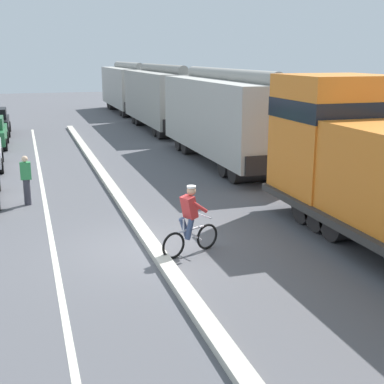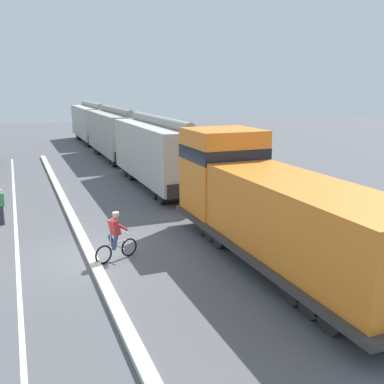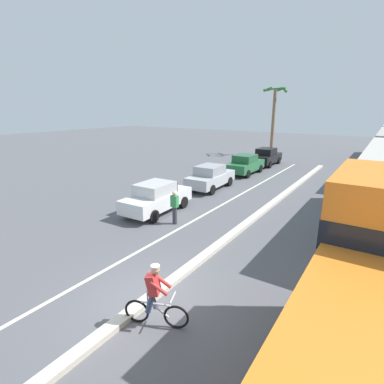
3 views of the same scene
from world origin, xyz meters
The scene contains 8 objects.
ground_plane centered at (0.00, 0.00, 0.00)m, with size 120.00×120.00×0.00m, color #56565B.
median_curb centered at (0.00, 6.00, 0.08)m, with size 0.36×36.00×0.16m, color beige.
lane_stripe centered at (-2.40, 6.00, 0.00)m, with size 0.14×36.00×0.01m, color silver.
hopper_car_lead centered at (5.72, 9.73, 2.08)m, with size 2.90×10.60×4.18m.
hopper_car_middle centered at (5.72, 21.33, 2.08)m, with size 2.90×10.60×4.18m.
hopper_car_trailing centered at (5.72, 32.93, 2.08)m, with size 2.90×10.60×4.18m.
cyclist centered at (0.80, -0.67, 0.82)m, with size 1.62×0.73×1.71m.
pedestrian_by_cars centered at (-2.93, 5.16, 0.85)m, with size 0.34×0.22×1.62m.
Camera 1 is at (-2.85, -12.45, 4.74)m, focal length 50.00 mm.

